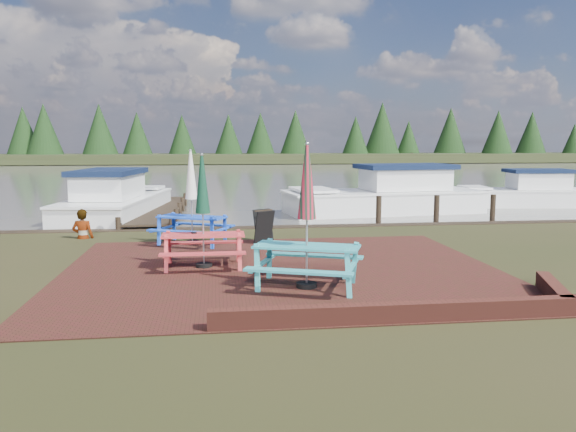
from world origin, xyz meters
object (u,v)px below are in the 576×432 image
Objects in this scene: picnic_table_blue at (192,212)px; chalkboard at (264,226)px; jetty at (159,210)px; picnic_table_red at (203,229)px; boat_far at (525,194)px; boat_near at (387,197)px; person at (82,209)px; boat_jetty at (116,204)px; picnic_table_teal at (307,239)px.

chalkboard is at bearing 25.91° from picnic_table_blue.
jetty is at bearing 86.00° from chalkboard.
picnic_table_red reaches higher than boat_far.
picnic_table_blue is 10.45m from boat_near.
boat_far is at bearing -85.13° from boat_near.
picnic_table_blue is 3.33m from person.
boat_near reaches higher than chalkboard.
picnic_table_blue is (-0.35, 2.81, 0.02)m from picnic_table_red.
boat_far reaches higher than jetty.
picnic_table_red is at bearing -56.39° from picnic_table_blue.
person is at bearing -105.09° from jetty.
boat_jetty is at bearing 97.63° from chalkboard.
chalkboard is at bearing 115.83° from picnic_table_teal.
jetty is (-1.88, 9.79, -0.73)m from picnic_table_red.
picnic_table_blue is at bearing -77.62° from jetty.
chalkboard is at bearing 171.50° from person.
chalkboard is at bearing -44.68° from boat_jetty.
chalkboard is 5.12m from person.
boat_near is (5.28, 12.01, -0.48)m from picnic_table_teal.
chalkboard is (-0.38, 4.75, -0.47)m from picnic_table_teal.
picnic_table_teal is 0.35× the size of boat_jetty.
picnic_table_teal is 12.37m from jetty.
chalkboard is at bearing -64.04° from jetty.
boat_jetty is 0.91× the size of boat_near.
boat_far is at bearing -150.44° from person.
picnic_table_teal is 1.07× the size of picnic_table_blue.
boat_jetty reaches higher than chalkboard.
boat_near reaches higher than person.
boat_near is at bearing 1.64° from jetty.
boat_jetty is at bearing 104.41° from boat_far.
chalkboard is (1.87, -0.02, -0.40)m from picnic_table_blue.
boat_jetty is (-4.87, 6.32, -0.03)m from chalkboard.
picnic_table_teal is at bearing -56.94° from boat_jetty.
boat_near reaches higher than jetty.
boat_jetty is 17.50m from boat_far.
person is at bearing 152.42° from picnic_table_teal.
chalkboard is 0.11× the size of boat_near.
picnic_table_red is 2.83m from picnic_table_blue.
picnic_table_blue is 1.50× the size of person.
boat_near is (7.18, 10.05, -0.40)m from picnic_table_red.
jetty is at bearing 101.13° from picnic_table_red.
picnic_table_teal reaches higher than picnic_table_red.
chalkboard is at bearing 131.49° from boat_far.
person is (-1.53, -5.66, 0.70)m from jetty.
person is (-0.07, -4.99, 0.39)m from boat_jetty.
picnic_table_teal is 2.99× the size of chalkboard.
picnic_table_red reaches higher than person.
boat_jetty is 5.00m from person.
person is at bearing 134.91° from chalkboard.
picnic_table_blue is 0.30× the size of boat_near.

